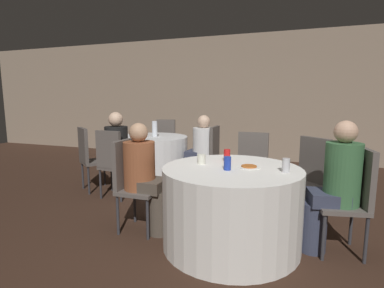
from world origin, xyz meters
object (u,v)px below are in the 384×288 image
(person_white_shirt, at_px, (199,150))
(chair_near_northeast, at_px, (309,173))
(table_near, at_px, (231,207))
(chair_far_north, at_px, (165,139))
(chair_far_south, at_px, (113,159))
(chair_near_north, at_px, (252,164))
(person_black_shirt, at_px, (120,154))
(chair_near_west, at_px, (131,178))
(person_floral_shirt, at_px, (146,178))
(chair_far_southwest, at_px, (89,154))
(person_green_jacket, at_px, (333,189))
(chair_near_east, at_px, (353,193))
(bottle_far, at_px, (155,129))
(soda_can_silver, at_px, (286,165))
(soda_can_red, at_px, (227,155))
(chair_far_east, at_px, (210,151))
(soda_can_blue, at_px, (227,163))
(table_far, at_px, (152,159))

(person_white_shirt, bearing_deg, chair_near_northeast, -119.84)
(table_near, xyz_separation_m, chair_far_north, (-1.98, 2.78, 0.19))
(table_near, distance_m, chair_far_south, 1.98)
(chair_near_north, xyz_separation_m, person_black_shirt, (-1.84, -0.15, 0.04))
(chair_near_west, distance_m, person_floral_shirt, 0.17)
(chair_far_southwest, xyz_separation_m, person_green_jacket, (3.25, -0.77, 0.03))
(chair_near_east, bearing_deg, person_green_jacket, 90.00)
(bottle_far, bearing_deg, soda_can_silver, -39.58)
(chair_near_west, relative_size, chair_far_north, 1.00)
(table_near, bearing_deg, soda_can_red, 112.29)
(chair_far_east, xyz_separation_m, soda_can_blue, (0.72, -1.86, 0.25))
(table_far, bearing_deg, person_green_jacket, -31.22)
(person_floral_shirt, xyz_separation_m, soda_can_silver, (1.37, 0.00, 0.24))
(chair_near_west, height_order, chair_near_north, same)
(table_near, distance_m, person_green_jacket, 0.92)
(chair_near_northeast, xyz_separation_m, chair_near_east, (0.35, -0.60, 0.00))
(table_far, relative_size, person_white_shirt, 1.07)
(person_white_shirt, height_order, soda_can_blue, person_white_shirt)
(chair_near_east, relative_size, chair_far_south, 1.00)
(bottle_far, bearing_deg, table_near, -46.48)
(person_floral_shirt, bearing_deg, soda_can_silver, 89.36)
(chair_far_east, xyz_separation_m, bottle_far, (-0.97, 0.04, 0.32))
(chair_near_north, height_order, soda_can_silver, chair_near_north)
(person_white_shirt, relative_size, person_black_shirt, 0.94)
(chair_far_south, bearing_deg, chair_near_east, -7.36)
(table_near, height_order, chair_far_north, chair_far_north)
(chair_far_south, relative_size, chair_far_north, 1.00)
(chair_far_east, height_order, soda_can_blue, chair_far_east)
(person_black_shirt, bearing_deg, chair_far_south, -90.00)
(chair_far_southwest, bearing_deg, person_black_shirt, 33.33)
(soda_can_blue, bearing_deg, person_floral_shirt, 174.17)
(chair_far_south, relative_size, bottle_far, 3.70)
(table_far, relative_size, chair_far_south, 1.26)
(chair_near_north, xyz_separation_m, chair_near_east, (1.02, -0.86, 0.00))
(table_far, xyz_separation_m, chair_near_northeast, (2.46, -0.97, 0.19))
(person_black_shirt, bearing_deg, soda_can_red, -17.48)
(bottle_far, bearing_deg, chair_near_north, -22.92)
(chair_near_west, distance_m, chair_near_northeast, 1.94)
(chair_far_southwest, height_order, chair_far_north, same)
(table_near, height_order, chair_far_south, chair_far_south)
(chair_far_southwest, relative_size, bottle_far, 3.70)
(chair_near_west, height_order, person_green_jacket, person_green_jacket)
(person_white_shirt, relative_size, soda_can_blue, 9.30)
(person_black_shirt, relative_size, person_floral_shirt, 1.05)
(table_far, xyz_separation_m, chair_far_north, (-0.21, 1.01, 0.19))
(person_green_jacket, bearing_deg, chair_near_east, -90.00)
(person_white_shirt, height_order, soda_can_red, person_white_shirt)
(chair_near_west, bearing_deg, table_far, -159.44)
(chair_near_west, distance_m, chair_near_east, 2.12)
(chair_far_east, bearing_deg, person_floral_shirt, 175.87)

